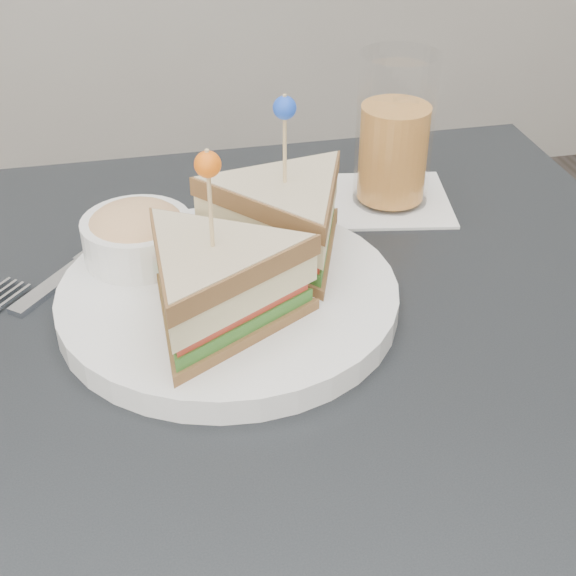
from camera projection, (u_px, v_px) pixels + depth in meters
The scene contains 4 objects.
table at pixel (279, 412), 0.72m from camera, with size 0.80×0.80×0.75m.
plate_meal at pixel (235, 258), 0.70m from camera, with size 0.34×0.32×0.18m.
cutlery_knife at pixel (89, 258), 0.78m from camera, with size 0.16×0.19×0.01m.
drink_set at pixel (394, 139), 0.85m from camera, with size 0.15×0.15×0.17m.
Camera 1 is at (-0.10, -0.52, 1.17)m, focal length 50.00 mm.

